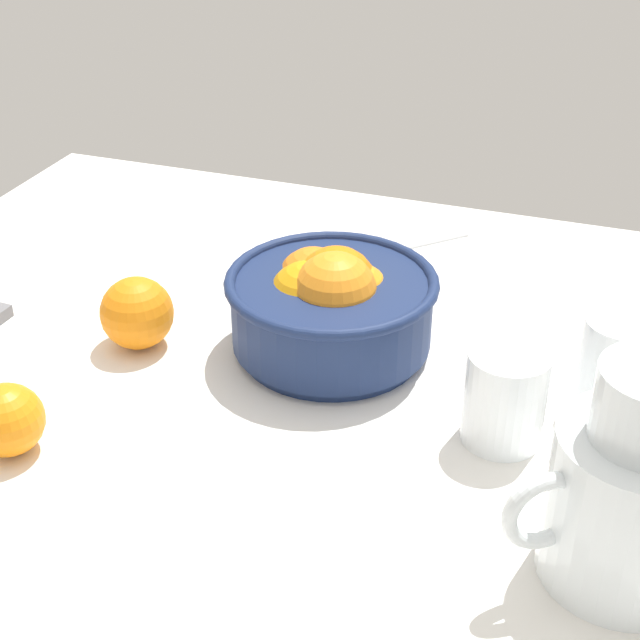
{
  "coord_description": "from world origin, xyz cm",
  "views": [
    {
      "loc": [
        26.23,
        -72.43,
        53.35
      ],
      "look_at": [
        1.47,
        -1.99,
        8.37
      ],
      "focal_mm": 51.92,
      "sensor_mm": 36.0,
      "label": 1
    }
  ],
  "objects_px": {
    "fruit_bowl": "(329,303)",
    "loose_orange_0": "(135,315)",
    "second_glass": "(504,402)",
    "spoon": "(404,247)",
    "juice_glass": "(615,372)",
    "loose_orange_1": "(7,420)",
    "juice_pitcher": "(630,502)"
  },
  "relations": [
    {
      "from": "loose_orange_0",
      "to": "spoon",
      "type": "distance_m",
      "value": 0.38
    },
    {
      "from": "loose_orange_1",
      "to": "spoon",
      "type": "xyz_separation_m",
      "value": [
        0.23,
        0.51,
        -0.03
      ]
    },
    {
      "from": "fruit_bowl",
      "to": "second_glass",
      "type": "height_order",
      "value": "fruit_bowl"
    },
    {
      "from": "juice_glass",
      "to": "loose_orange_0",
      "type": "distance_m",
      "value": 0.49
    },
    {
      "from": "fruit_bowl",
      "to": "loose_orange_1",
      "type": "relative_size",
      "value": 3.29
    },
    {
      "from": "loose_orange_1",
      "to": "juice_pitcher",
      "type": "bearing_deg",
      "value": 3.32
    },
    {
      "from": "fruit_bowl",
      "to": "loose_orange_0",
      "type": "bearing_deg",
      "value": -161.68
    },
    {
      "from": "fruit_bowl",
      "to": "spoon",
      "type": "height_order",
      "value": "fruit_bowl"
    },
    {
      "from": "juice_glass",
      "to": "second_glass",
      "type": "height_order",
      "value": "juice_glass"
    },
    {
      "from": "juice_pitcher",
      "to": "second_glass",
      "type": "xyz_separation_m",
      "value": [
        -0.11,
        0.13,
        -0.03
      ]
    },
    {
      "from": "fruit_bowl",
      "to": "juice_glass",
      "type": "relative_size",
      "value": 2.24
    },
    {
      "from": "fruit_bowl",
      "to": "spoon",
      "type": "distance_m",
      "value": 0.26
    },
    {
      "from": "juice_pitcher",
      "to": "second_glass",
      "type": "bearing_deg",
      "value": 130.11
    },
    {
      "from": "second_glass",
      "to": "loose_orange_0",
      "type": "bearing_deg",
      "value": 176.0
    },
    {
      "from": "juice_pitcher",
      "to": "spoon",
      "type": "xyz_separation_m",
      "value": [
        -0.3,
        0.48,
        -0.06
      ]
    },
    {
      "from": "fruit_bowl",
      "to": "second_glass",
      "type": "bearing_deg",
      "value": -24.66
    },
    {
      "from": "second_glass",
      "to": "loose_orange_0",
      "type": "relative_size",
      "value": 1.18
    },
    {
      "from": "fruit_bowl",
      "to": "spoon",
      "type": "bearing_deg",
      "value": 86.49
    },
    {
      "from": "second_glass",
      "to": "spoon",
      "type": "height_order",
      "value": "second_glass"
    },
    {
      "from": "fruit_bowl",
      "to": "spoon",
      "type": "relative_size",
      "value": 1.97
    },
    {
      "from": "juice_glass",
      "to": "second_glass",
      "type": "distance_m",
      "value": 0.12
    },
    {
      "from": "fruit_bowl",
      "to": "loose_orange_1",
      "type": "bearing_deg",
      "value": -130.09
    },
    {
      "from": "juice_glass",
      "to": "spoon",
      "type": "xyz_separation_m",
      "value": [
        -0.27,
        0.26,
        -0.04
      ]
    },
    {
      "from": "juice_pitcher",
      "to": "juice_glass",
      "type": "relative_size",
      "value": 1.93
    },
    {
      "from": "loose_orange_0",
      "to": "spoon",
      "type": "bearing_deg",
      "value": 56.64
    },
    {
      "from": "second_glass",
      "to": "juice_pitcher",
      "type": "bearing_deg",
      "value": -49.89
    },
    {
      "from": "fruit_bowl",
      "to": "loose_orange_0",
      "type": "height_order",
      "value": "fruit_bowl"
    },
    {
      "from": "juice_glass",
      "to": "loose_orange_1",
      "type": "height_order",
      "value": "juice_glass"
    },
    {
      "from": "loose_orange_0",
      "to": "loose_orange_1",
      "type": "bearing_deg",
      "value": -96.6
    },
    {
      "from": "juice_glass",
      "to": "spoon",
      "type": "distance_m",
      "value": 0.38
    },
    {
      "from": "fruit_bowl",
      "to": "second_glass",
      "type": "xyz_separation_m",
      "value": [
        0.2,
        -0.09,
        -0.01
      ]
    },
    {
      "from": "juice_pitcher",
      "to": "second_glass",
      "type": "height_order",
      "value": "juice_pitcher"
    }
  ]
}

